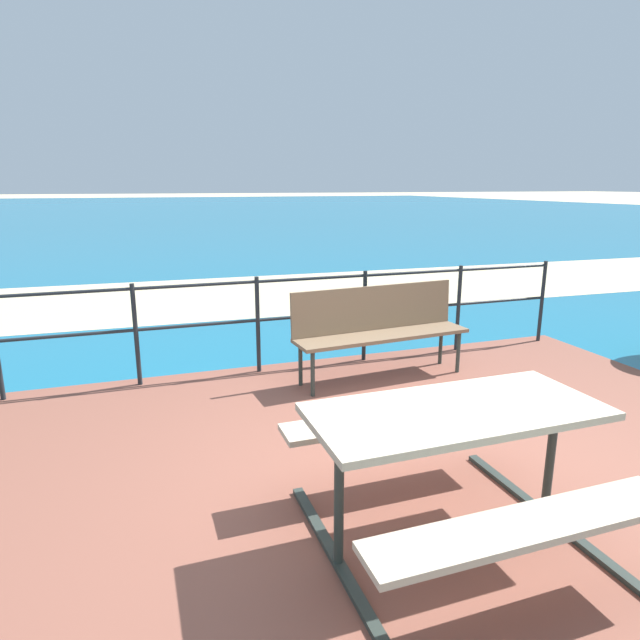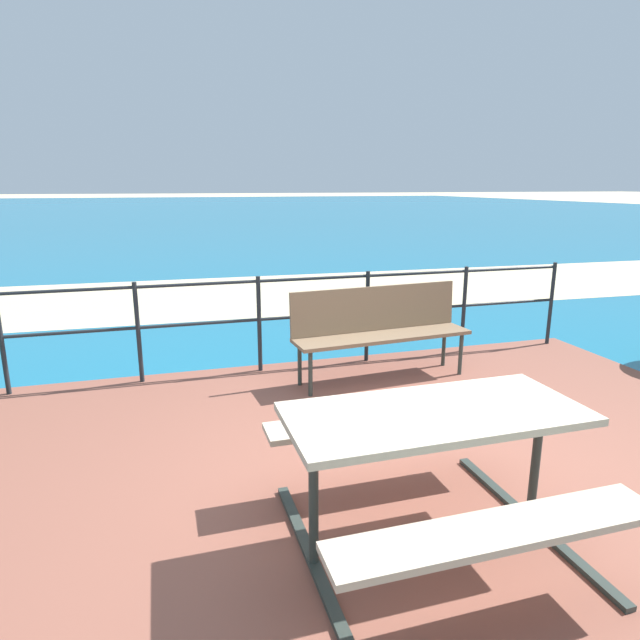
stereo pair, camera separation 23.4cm
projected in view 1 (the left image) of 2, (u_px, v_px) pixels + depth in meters
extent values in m
plane|color=beige|center=(426.00, 486.00, 3.60)|extent=(240.00, 240.00, 0.00)
cube|color=brown|center=(426.00, 482.00, 3.60)|extent=(6.40, 5.20, 0.06)
cube|color=#196B8E|center=(157.00, 211.00, 40.33)|extent=(90.00, 90.00, 0.01)
cube|color=beige|center=(239.00, 295.00, 9.80)|extent=(54.09, 5.36, 0.01)
cube|color=#BCAD93|center=(457.00, 411.00, 2.78)|extent=(1.54, 0.69, 0.04)
cube|color=#BCAD93|center=(529.00, 525.00, 2.32)|extent=(1.54, 0.27, 0.04)
cube|color=#BCAD93|center=(401.00, 417.00, 3.39)|extent=(1.54, 0.27, 0.04)
cylinder|color=#2D3833|center=(339.00, 500.00, 2.67)|extent=(0.05, 0.05, 0.75)
cube|color=#2D3833|center=(338.00, 563.00, 2.76)|extent=(0.07, 1.43, 0.03)
cylinder|color=#2D3833|center=(550.00, 458.00, 3.08)|extent=(0.05, 0.05, 0.75)
cube|color=#2D3833|center=(544.00, 514.00, 3.17)|extent=(0.07, 1.43, 0.03)
cube|color=#7A6047|center=(383.00, 335.00, 5.32)|extent=(1.81, 0.55, 0.04)
cube|color=#7A6047|center=(374.00, 308.00, 5.42)|extent=(1.78, 0.21, 0.44)
cylinder|color=#2D3833|center=(313.00, 373.00, 4.92)|extent=(0.04, 0.04, 0.45)
cylinder|color=#2D3833|center=(300.00, 363.00, 5.18)|extent=(0.04, 0.04, 0.45)
cylinder|color=#2D3833|center=(458.00, 351.00, 5.55)|extent=(0.04, 0.04, 0.45)
cylinder|color=#2D3833|center=(441.00, 344.00, 5.82)|extent=(0.04, 0.04, 0.45)
cylinder|color=#1E2328|center=(136.00, 335.00, 5.14)|extent=(0.04, 0.04, 0.99)
cylinder|color=#1E2328|center=(258.00, 325.00, 5.51)|extent=(0.04, 0.04, 0.99)
cylinder|color=#1E2328|center=(364.00, 316.00, 5.88)|extent=(0.04, 0.04, 0.99)
cylinder|color=#1E2328|center=(458.00, 308.00, 6.25)|extent=(0.04, 0.04, 0.99)
cylinder|color=#1E2328|center=(542.00, 301.00, 6.62)|extent=(0.04, 0.04, 0.99)
cylinder|color=#1E2328|center=(313.00, 278.00, 5.59)|extent=(5.90, 0.03, 0.03)
cylinder|color=#1E2328|center=(313.00, 316.00, 5.68)|extent=(5.90, 0.03, 0.03)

